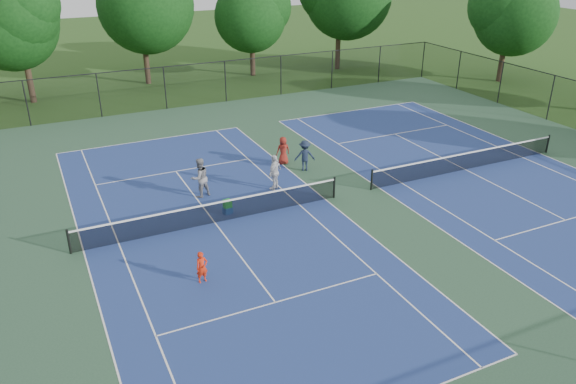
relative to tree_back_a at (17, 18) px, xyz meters
name	(u,v)px	position (x,y,z in m)	size (l,w,h in m)	color
ground	(353,194)	(13.00, -24.00, -6.04)	(140.00, 140.00, 0.00)	#234716
court_pad	(353,194)	(13.00, -24.00, -6.03)	(36.00, 36.00, 0.01)	#2A4B34
tennis_court_left	(215,221)	(6.00, -24.00, -5.94)	(12.00, 23.83, 1.07)	navy
tennis_court_right	(466,168)	(20.00, -24.00, -5.94)	(12.00, 23.83, 1.07)	navy
perimeter_fence	(354,163)	(13.00, -24.00, -4.44)	(36.08, 36.08, 3.02)	black
tree_back_a	(17,18)	(0.00, 0.00, 0.00)	(6.80, 6.80, 9.15)	#2D2116
tree_back_b	(140,1)	(9.00, 2.00, 0.56)	(7.60, 7.60, 10.03)	#2D2116
tree_back_c	(251,10)	(18.00, 1.00, -0.56)	(6.00, 6.00, 8.40)	#2D2116
tree_side_e	(510,10)	(36.00, -10.00, -0.23)	(6.60, 6.60, 8.87)	#2D2116
child_player	(202,267)	(4.15, -28.11, -5.43)	(0.44, 0.29, 1.22)	red
instructor	(200,178)	(6.29, -21.11, -5.07)	(0.94, 0.73, 1.93)	gray
bystander_a	(275,172)	(9.82, -21.88, -5.14)	(1.05, 0.44, 1.80)	silver
bystander_b	(305,156)	(12.23, -20.37, -5.20)	(1.08, 0.62, 1.67)	#1A2439
bystander_c	(283,151)	(11.59, -19.06, -5.27)	(0.75, 0.49, 1.54)	maroon
ball_crate	(228,210)	(6.82, -23.39, -5.88)	(0.39, 0.29, 0.32)	#154494
ball_hopper	(227,204)	(6.82, -23.39, -5.54)	(0.34, 0.27, 0.36)	green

